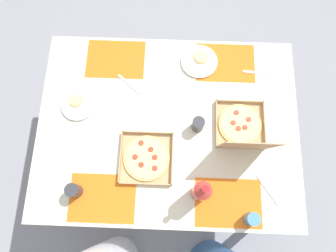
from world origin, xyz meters
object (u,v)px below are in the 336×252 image
(pizza_box_center, at_px, (242,129))
(pizza_box_corner_left, at_px, (147,158))
(plate_far_right, at_px, (78,104))
(cup_dark, at_px, (198,124))
(soda_bottle, at_px, (201,192))
(cup_spare, at_px, (252,219))
(plate_middle, at_px, (199,61))
(cup_red, at_px, (74,191))

(pizza_box_center, xyz_separation_m, pizza_box_corner_left, (0.53, 0.18, -0.04))
(plate_far_right, height_order, cup_dark, cup_dark)
(soda_bottle, relative_size, cup_spare, 3.45)
(plate_far_right, xyz_separation_m, soda_bottle, (-0.72, 0.49, 0.12))
(pizza_box_corner_left, height_order, soda_bottle, soda_bottle)
(plate_middle, relative_size, soda_bottle, 0.70)
(plate_far_right, height_order, soda_bottle, soda_bottle)
(pizza_box_center, height_order, cup_red, pizza_box_center)
(plate_far_right, height_order, cup_spare, cup_spare)
(soda_bottle, height_order, cup_red, soda_bottle)
(pizza_box_center, xyz_separation_m, soda_bottle, (0.23, 0.36, 0.08))
(pizza_box_center, relative_size, pizza_box_corner_left, 1.10)
(pizza_box_corner_left, height_order, cup_dark, cup_dark)
(pizza_box_center, relative_size, cup_red, 3.05)
(plate_middle, xyz_separation_m, cup_red, (0.66, 0.81, 0.04))
(plate_middle, bearing_deg, cup_spare, 106.56)
(pizza_box_center, bearing_deg, plate_far_right, -7.54)
(pizza_box_center, xyz_separation_m, cup_red, (0.90, 0.37, 0.00))
(cup_red, bearing_deg, pizza_box_corner_left, -152.24)
(cup_dark, bearing_deg, pizza_box_center, 175.45)
(pizza_box_corner_left, xyz_separation_m, soda_bottle, (-0.29, 0.18, 0.12))
(pizza_box_center, height_order, soda_bottle, soda_bottle)
(cup_red, bearing_deg, soda_bottle, -178.78)
(pizza_box_center, height_order, pizza_box_corner_left, pizza_box_center)
(cup_red, distance_m, cup_dark, 0.76)
(plate_middle, bearing_deg, soda_bottle, 90.13)
(soda_bottle, relative_size, cup_red, 3.04)
(pizza_box_corner_left, distance_m, cup_spare, 0.64)
(pizza_box_corner_left, height_order, cup_spare, cup_spare)
(cup_spare, distance_m, cup_red, 0.94)
(pizza_box_center, relative_size, plate_far_right, 1.63)
(cup_spare, relative_size, cup_dark, 0.91)
(pizza_box_corner_left, height_order, cup_red, cup_red)
(pizza_box_corner_left, relative_size, plate_middle, 1.31)
(plate_middle, height_order, soda_bottle, soda_bottle)
(pizza_box_center, distance_m, soda_bottle, 0.44)
(cup_spare, height_order, cup_red, cup_red)
(pizza_box_corner_left, xyz_separation_m, plate_middle, (-0.29, -0.62, -0.00))
(pizza_box_corner_left, relative_size, cup_spare, 3.15)
(pizza_box_center, relative_size, plate_middle, 1.44)
(plate_far_right, relative_size, cup_dark, 1.93)
(plate_middle, height_order, cup_red, cup_red)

